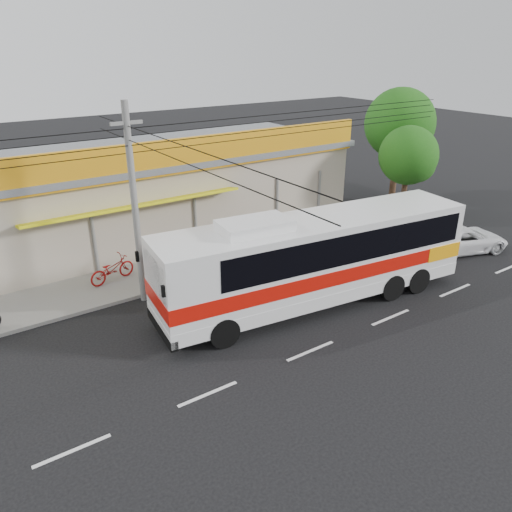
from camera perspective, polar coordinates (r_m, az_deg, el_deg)
The scene contains 10 objects.
ground at distance 19.08m, azimuth 1.36°, elevation -7.33°, with size 120.00×120.00×0.00m, color black.
sidewalk at distance 23.62m, azimuth -7.14°, elevation -0.97°, with size 30.00×3.20×0.15m, color gray.
lane_markings at distance 17.43m, azimuth 6.23°, elevation -10.76°, with size 50.00×0.12×0.01m, color silver, non-canonical shape.
storefront_building at distance 27.65m, azimuth -12.78°, elevation 7.18°, with size 22.60×9.20×5.70m.
coach_bus at distance 19.59m, azimuth 7.31°, elevation 0.25°, with size 13.05×4.24×3.95m.
motorbike_red at distance 22.35m, azimuth -16.14°, elevation -1.46°, with size 0.74×2.11×1.11m, color maroon.
white_car at distance 27.03m, azimuth 22.57°, elevation 1.81°, with size 2.08×4.51×1.25m, color white.
utility_pole at distance 18.90m, azimuth -14.41°, elevation 12.74°, with size 34.00×14.00×7.86m.
tree_near at distance 29.91m, azimuth 17.20°, elevation 10.72°, with size 3.31×3.31×5.48m.
tree_far at distance 33.34m, azimuth 16.33°, elevation 14.08°, with size 4.35×4.35×7.21m.
Camera 1 is at (-9.62, -13.29, 9.74)m, focal length 35.00 mm.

